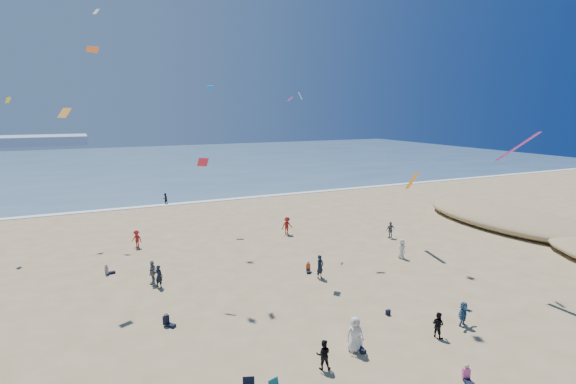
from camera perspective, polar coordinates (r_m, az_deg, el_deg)
name	(u,v)px	position (r m, az deg, el deg)	size (l,w,h in m)	color
ocean	(120,164)	(111.06, -20.55, 3.29)	(220.00, 100.00, 0.06)	#476B84
surf_line	(155,206)	(61.93, -16.51, -1.68)	(220.00, 1.20, 0.08)	white
standing_flyers	(286,259)	(36.29, -0.29, -8.45)	(24.27, 44.17, 1.91)	#AF1919
seated_group	(264,305)	(29.26, -3.02, -14.17)	(15.33, 22.89, 0.84)	white
navy_bag	(388,312)	(29.55, 12.59, -14.69)	(0.28, 0.18, 0.34)	black
kites_aloft	(354,79)	(34.20, 8.36, 14.03)	(39.20, 44.96, 30.07)	silver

